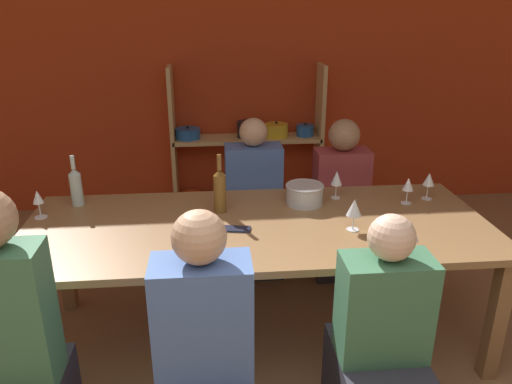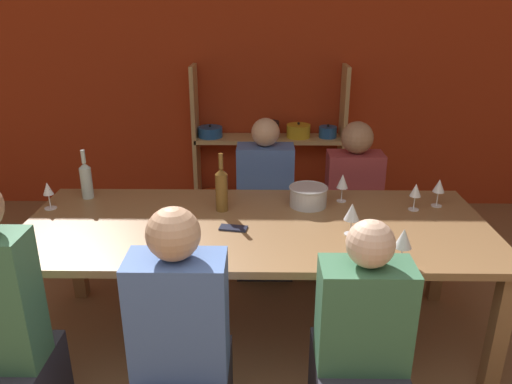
{
  "view_description": "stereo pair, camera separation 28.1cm",
  "coord_description": "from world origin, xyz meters",
  "views": [
    {
      "loc": [
        -0.11,
        -0.86,
        1.93
      ],
      "look_at": [
        0.13,
        1.74,
        0.91
      ],
      "focal_mm": 35.0,
      "sensor_mm": 36.0,
      "label": 1
    },
    {
      "loc": [
        0.17,
        -0.87,
        1.93
      ],
      "look_at": [
        0.13,
        1.74,
        0.91
      ],
      "focal_mm": 35.0,
      "sensor_mm": 36.0,
      "label": 2
    }
  ],
  "objects": [
    {
      "name": "wine_glass_empty_b",
      "position": [
        1.22,
        1.91,
        0.89
      ],
      "size": [
        0.07,
        0.07,
        0.17
      ],
      "color": "white",
      "rests_on": "dining_table"
    },
    {
      "name": "person_near_a",
      "position": [
        -0.17,
        0.82,
        0.44
      ],
      "size": [
        0.39,
        0.49,
        1.21
      ],
      "color": "#2D2D38",
      "rests_on": "ground_plane"
    },
    {
      "name": "wine_glass_red_b",
      "position": [
        -1.09,
        1.84,
        0.88
      ],
      "size": [
        0.07,
        0.07,
        0.17
      ],
      "color": "white",
      "rests_on": "dining_table"
    },
    {
      "name": "wine_glass_red_a",
      "position": [
        0.64,
        1.52,
        0.89
      ],
      "size": [
        0.08,
        0.08,
        0.18
      ],
      "color": "white",
      "rests_on": "dining_table"
    },
    {
      "name": "person_far_a",
      "position": [
        0.82,
        2.44,
        0.43
      ],
      "size": [
        0.39,
        0.48,
        1.15
      ],
      "rotation": [
        0.0,
        0.0,
        3.14
      ],
      "color": "#2D2D38",
      "rests_on": "ground_plane"
    },
    {
      "name": "shelf_unit",
      "position": [
        0.22,
        3.63,
        0.47
      ],
      "size": [
        1.4,
        0.3,
        1.38
      ],
      "color": "tan",
      "rests_on": "ground_plane"
    },
    {
      "name": "cell_phone",
      "position": [
        0.01,
        1.58,
        0.77
      ],
      "size": [
        0.16,
        0.09,
        0.01
      ],
      "color": "#1E2338",
      "rests_on": "dining_table"
    },
    {
      "name": "wine_glass_white_a",
      "position": [
        0.83,
        1.21,
        0.89
      ],
      "size": [
        0.08,
        0.08,
        0.18
      ],
      "color": "white",
      "rests_on": "dining_table"
    },
    {
      "name": "wine_bottle_dark",
      "position": [
        -0.93,
        2.02,
        0.88
      ],
      "size": [
        0.07,
        0.07,
        0.31
      ],
      "color": "#B2C6C1",
      "rests_on": "dining_table"
    },
    {
      "name": "person_far_b",
      "position": [
        0.19,
        2.53,
        0.42
      ],
      "size": [
        0.41,
        0.51,
        1.16
      ],
      "rotation": [
        0.0,
        0.0,
        3.14
      ],
      "color": "#2D2D38",
      "rests_on": "ground_plane"
    },
    {
      "name": "person_near_c",
      "position": [
        0.59,
        0.84,
        0.42
      ],
      "size": [
        0.38,
        0.47,
        1.15
      ],
      "color": "#2D2D38",
      "rests_on": "ground_plane"
    },
    {
      "name": "dining_table",
      "position": [
        0.13,
        1.64,
        0.69
      ],
      "size": [
        2.59,
        1.05,
        0.76
      ],
      "color": "olive",
      "rests_on": "ground_plane"
    },
    {
      "name": "wall_back_red",
      "position": [
        0.0,
        3.83,
        1.35
      ],
      "size": [
        8.8,
        0.06,
        2.7
      ],
      "color": "#B23819",
      "rests_on": "ground_plane"
    },
    {
      "name": "person_near_b",
      "position": [
        -0.92,
        0.83,
        0.51
      ],
      "size": [
        0.35,
        0.44,
        1.32
      ],
      "color": "#2D2D38",
      "rests_on": "ground_plane"
    },
    {
      "name": "wine_glass_white_b",
      "position": [
        0.66,
        1.98,
        0.89
      ],
      "size": [
        0.07,
        0.07,
        0.18
      ],
      "color": "white",
      "rests_on": "dining_table"
    },
    {
      "name": "mixing_bowl",
      "position": [
        0.44,
        1.91,
        0.83
      ],
      "size": [
        0.23,
        0.23,
        0.12
      ],
      "color": "#B7BABC",
      "rests_on": "dining_table"
    },
    {
      "name": "wine_glass_empty_a",
      "position": [
        1.06,
        1.85,
        0.88
      ],
      "size": [
        0.07,
        0.07,
        0.16
      ],
      "color": "white",
      "rests_on": "dining_table"
    },
    {
      "name": "wine_bottle_green",
      "position": [
        -0.07,
        1.83,
        0.9
      ],
      "size": [
        0.07,
        0.07,
        0.35
      ],
      "color": "brown",
      "rests_on": "dining_table"
    }
  ]
}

